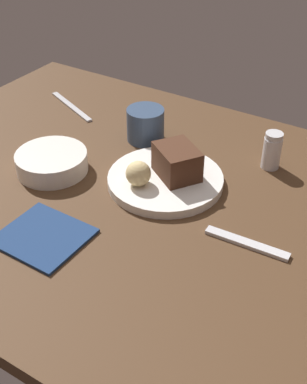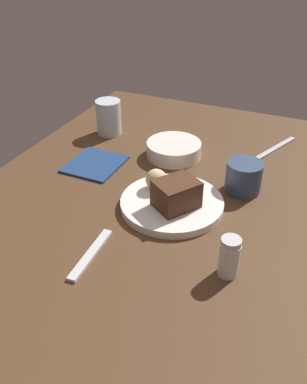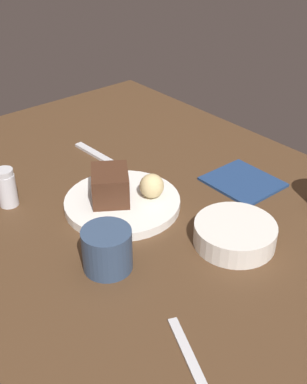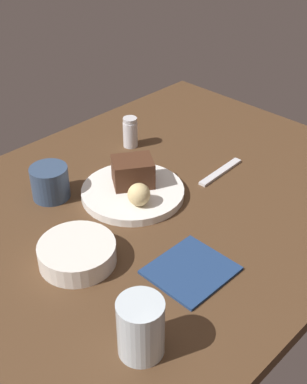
{
  "view_description": "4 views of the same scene",
  "coord_description": "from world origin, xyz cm",
  "px_view_note": "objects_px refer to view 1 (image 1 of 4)",
  "views": [
    {
      "loc": [
        44.71,
        -67.64,
        62.09
      ],
      "look_at": [
        2.96,
        -1.09,
        5.16
      ],
      "focal_mm": 48.11,
      "sensor_mm": 36.0,
      "label": 1
    },
    {
      "loc": [
        72.87,
        31.86,
        57.03
      ],
      "look_at": [
        2.56,
        0.96,
        6.31
      ],
      "focal_mm": 38.75,
      "sensor_mm": 36.0,
      "label": 2
    },
    {
      "loc": [
        -64.27,
        52.69,
        57.86
      ],
      "look_at": [
        -1.9,
        0.16,
        6.26
      ],
      "focal_mm": 45.69,
      "sensor_mm": 36.0,
      "label": 3
    },
    {
      "loc": [
        -60.95,
        -62.79,
        67.72
      ],
      "look_at": [
        2.62,
        -0.61,
        6.34
      ],
      "focal_mm": 46.85,
      "sensor_mm": 36.0,
      "label": 4
    }
  ],
  "objects_px": {
    "side_bowl": "(52,162)",
    "coffee_cup": "(145,125)",
    "folded_napkin": "(44,236)",
    "butter_knife": "(71,106)",
    "salt_shaker": "(272,151)",
    "bread_roll": "(139,173)",
    "chocolate_cake_slice": "(177,162)",
    "dessert_plate": "(165,180)",
    "dessert_spoon": "(247,243)"
  },
  "relations": [
    {
      "from": "dessert_plate",
      "to": "salt_shaker",
      "type": "xyz_separation_m",
      "value": [
        0.15,
        0.17,
        0.03
      ]
    },
    {
      "from": "coffee_cup",
      "to": "dessert_spoon",
      "type": "bearing_deg",
      "value": -31.64
    },
    {
      "from": "bread_roll",
      "to": "coffee_cup",
      "type": "xyz_separation_m",
      "value": [
        -0.1,
        0.18,
        -0.01
      ]
    },
    {
      "from": "bread_roll",
      "to": "salt_shaker",
      "type": "bearing_deg",
      "value": 50.05
    },
    {
      "from": "chocolate_cake_slice",
      "to": "butter_knife",
      "type": "distance_m",
      "value": 0.42
    },
    {
      "from": "chocolate_cake_slice",
      "to": "salt_shaker",
      "type": "distance_m",
      "value": 0.21
    },
    {
      "from": "side_bowl",
      "to": "coffee_cup",
      "type": "relative_size",
      "value": 1.75
    },
    {
      "from": "salt_shaker",
      "to": "folded_napkin",
      "type": "distance_m",
      "value": 0.49
    },
    {
      "from": "butter_knife",
      "to": "salt_shaker",
      "type": "bearing_deg",
      "value": -156.43
    },
    {
      "from": "bread_roll",
      "to": "side_bowl",
      "type": "height_order",
      "value": "bread_roll"
    },
    {
      "from": "folded_napkin",
      "to": "butter_knife",
      "type": "bearing_deg",
      "value": 124.05
    },
    {
      "from": "chocolate_cake_slice",
      "to": "dessert_spoon",
      "type": "height_order",
      "value": "chocolate_cake_slice"
    },
    {
      "from": "side_bowl",
      "to": "coffee_cup",
      "type": "bearing_deg",
      "value": 66.1
    },
    {
      "from": "coffee_cup",
      "to": "dessert_spoon",
      "type": "height_order",
      "value": "coffee_cup"
    },
    {
      "from": "chocolate_cake_slice",
      "to": "side_bowl",
      "type": "bearing_deg",
      "value": -157.62
    },
    {
      "from": "bread_roll",
      "to": "side_bowl",
      "type": "distance_m",
      "value": 0.2
    },
    {
      "from": "salt_shaker",
      "to": "butter_knife",
      "type": "distance_m",
      "value": 0.53
    },
    {
      "from": "chocolate_cake_slice",
      "to": "butter_knife",
      "type": "xyz_separation_m",
      "value": [
        -0.39,
        0.15,
        -0.05
      ]
    },
    {
      "from": "dessert_plate",
      "to": "bread_roll",
      "type": "relative_size",
      "value": 4.69
    },
    {
      "from": "dessert_plate",
      "to": "salt_shaker",
      "type": "bearing_deg",
      "value": 47.79
    },
    {
      "from": "dessert_plate",
      "to": "salt_shaker",
      "type": "height_order",
      "value": "salt_shaker"
    },
    {
      "from": "dessert_spoon",
      "to": "folded_napkin",
      "type": "distance_m",
      "value": 0.35
    },
    {
      "from": "side_bowl",
      "to": "folded_napkin",
      "type": "relative_size",
      "value": 1.01
    },
    {
      "from": "salt_shaker",
      "to": "bread_roll",
      "type": "bearing_deg",
      "value": -129.95
    },
    {
      "from": "dessert_spoon",
      "to": "salt_shaker",
      "type": "bearing_deg",
      "value": 100.51
    },
    {
      "from": "dessert_plate",
      "to": "bread_roll",
      "type": "bearing_deg",
      "value": -121.02
    },
    {
      "from": "chocolate_cake_slice",
      "to": "salt_shaker",
      "type": "bearing_deg",
      "value": 48.27
    },
    {
      "from": "chocolate_cake_slice",
      "to": "butter_knife",
      "type": "relative_size",
      "value": 0.47
    },
    {
      "from": "side_bowl",
      "to": "coffee_cup",
      "type": "xyz_separation_m",
      "value": [
        0.09,
        0.21,
        0.02
      ]
    },
    {
      "from": "coffee_cup",
      "to": "folded_napkin",
      "type": "xyz_separation_m",
      "value": [
        0.03,
        -0.38,
        -0.03
      ]
    },
    {
      "from": "dessert_plate",
      "to": "side_bowl",
      "type": "height_order",
      "value": "side_bowl"
    },
    {
      "from": "dessert_plate",
      "to": "chocolate_cake_slice",
      "type": "height_order",
      "value": "chocolate_cake_slice"
    },
    {
      "from": "salt_shaker",
      "to": "side_bowl",
      "type": "height_order",
      "value": "salt_shaker"
    },
    {
      "from": "chocolate_cake_slice",
      "to": "dessert_spoon",
      "type": "bearing_deg",
      "value": -26.63
    },
    {
      "from": "dessert_plate",
      "to": "butter_knife",
      "type": "height_order",
      "value": "dessert_plate"
    },
    {
      "from": "salt_shaker",
      "to": "dessert_spoon",
      "type": "distance_m",
      "value": 0.26
    },
    {
      "from": "chocolate_cake_slice",
      "to": "dessert_spoon",
      "type": "xyz_separation_m",
      "value": [
        0.2,
        -0.1,
        -0.05
      ]
    },
    {
      "from": "salt_shaker",
      "to": "folded_napkin",
      "type": "height_order",
      "value": "salt_shaker"
    },
    {
      "from": "dessert_spoon",
      "to": "butter_knife",
      "type": "distance_m",
      "value": 0.64
    },
    {
      "from": "dessert_plate",
      "to": "dessert_spoon",
      "type": "xyz_separation_m",
      "value": [
        0.21,
        -0.08,
        -0.01
      ]
    },
    {
      "from": "dessert_plate",
      "to": "butter_knife",
      "type": "bearing_deg",
      "value": 156.63
    },
    {
      "from": "chocolate_cake_slice",
      "to": "folded_napkin",
      "type": "distance_m",
      "value": 0.3
    },
    {
      "from": "butter_knife",
      "to": "chocolate_cake_slice",
      "type": "bearing_deg",
      "value": -177.71
    },
    {
      "from": "bread_roll",
      "to": "dessert_spoon",
      "type": "height_order",
      "value": "bread_roll"
    },
    {
      "from": "bread_roll",
      "to": "butter_knife",
      "type": "xyz_separation_m",
      "value": [
        -0.35,
        0.21,
        -0.04
      ]
    },
    {
      "from": "butter_knife",
      "to": "dessert_spoon",
      "type": "bearing_deg",
      "value": -179.8
    },
    {
      "from": "dessert_plate",
      "to": "salt_shaker",
      "type": "relative_size",
      "value": 2.88
    },
    {
      "from": "coffee_cup",
      "to": "dessert_spoon",
      "type": "relative_size",
      "value": 0.56
    },
    {
      "from": "side_bowl",
      "to": "butter_knife",
      "type": "xyz_separation_m",
      "value": [
        -0.15,
        0.25,
        -0.02
      ]
    },
    {
      "from": "chocolate_cake_slice",
      "to": "coffee_cup",
      "type": "xyz_separation_m",
      "value": [
        -0.15,
        0.11,
        -0.01
      ]
    }
  ]
}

